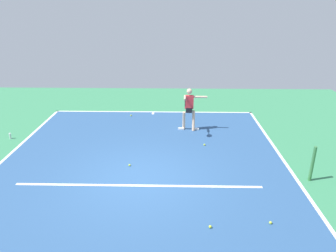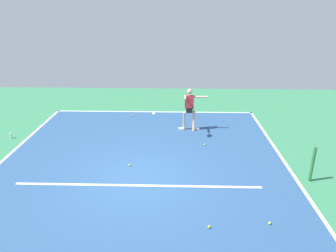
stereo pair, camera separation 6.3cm
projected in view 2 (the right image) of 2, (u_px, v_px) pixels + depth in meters
The scene contains 14 objects.
ground_plane at pixel (139, 178), 9.04m from camera, with size 20.67×20.67×0.00m, color #388456.
court_surface at pixel (139, 178), 9.03m from camera, with size 9.24×12.03×0.00m, color #2D5484.
court_line_baseline_near at pixel (154, 112), 14.58m from camera, with size 9.24×0.10×0.01m, color white.
court_line_sideline_left at pixel (297, 180), 8.91m from camera, with size 0.10×12.03×0.01m, color white.
court_line_service at pixel (138, 185), 8.67m from camera, with size 6.93×0.10×0.01m, color white.
court_line_centre_mark at pixel (154, 113), 14.39m from camera, with size 0.10×0.30×0.01m, color white.
net_post at pixel (312, 164), 8.71m from camera, with size 0.09×0.09×1.07m, color #38753D.
tennis_player at pixel (190, 107), 12.12m from camera, with size 1.12×1.19×1.72m.
tennis_ball_far_corner at pixel (132, 115), 14.03m from camera, with size 0.07×0.07×0.07m, color #CCE033.
tennis_ball_centre_court at pixel (209, 227), 7.01m from camera, with size 0.07×0.07×0.07m, color #CCE033.
tennis_ball_near_service_line at pixel (205, 145), 11.09m from camera, with size 0.07×0.07×0.07m, color #CCE033.
tennis_ball_by_sideline at pixel (129, 165), 9.70m from camera, with size 0.07×0.07×0.07m, color #C6E53D.
tennis_ball_by_baseline at pixel (270, 223), 7.13m from camera, with size 0.07×0.07×0.07m, color #C6E53D.
water_bottle at pixel (11, 136), 11.68m from camera, with size 0.07×0.07×0.22m, color white.
Camera 2 is at (-1.07, 7.81, 4.74)m, focal length 33.05 mm.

